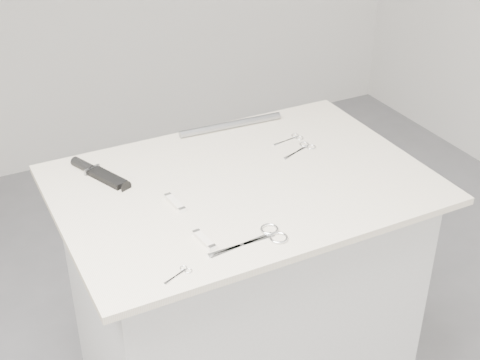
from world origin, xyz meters
name	(u,v)px	position (x,y,z in m)	size (l,w,h in m)	color
plinth	(243,312)	(0.00, 0.00, 0.45)	(0.90, 0.60, 0.90)	#BBBBB8
display_board	(243,184)	(0.00, 0.00, 0.91)	(1.00, 0.70, 0.02)	beige
large_shears	(263,238)	(-0.08, -0.26, 0.92)	(0.20, 0.09, 0.01)	white
embroidery_scissors_a	(303,149)	(0.24, 0.08, 0.92)	(0.13, 0.07, 0.00)	white
embroidery_scissors_b	(292,139)	(0.25, 0.15, 0.92)	(0.11, 0.05, 0.00)	white
tiny_scissors	(180,273)	(-0.30, -0.29, 0.92)	(0.08, 0.05, 0.00)	white
sheathed_knife	(96,172)	(-0.34, 0.22, 0.93)	(0.11, 0.20, 0.03)	black
pocket_knife_a	(175,203)	(-0.21, -0.02, 0.93)	(0.03, 0.09, 0.01)	silver
pocket_knife_b	(204,240)	(-0.21, -0.21, 0.93)	(0.03, 0.08, 0.01)	silver
metal_rail	(231,125)	(0.11, 0.30, 0.93)	(0.02, 0.02, 0.34)	gray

